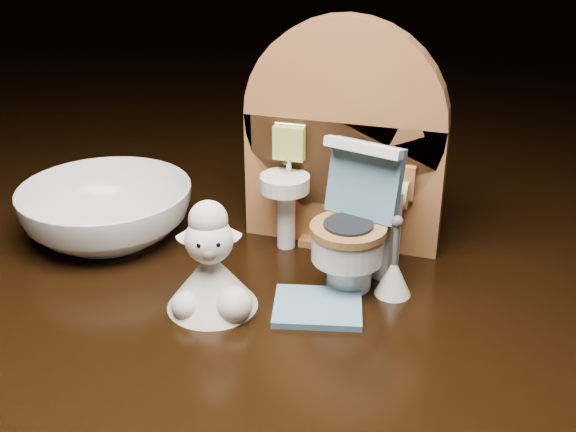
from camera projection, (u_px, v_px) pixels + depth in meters
The scene contains 6 objects.
backdrop_panel at pixel (342, 150), 0.46m from camera, with size 0.13×0.05×0.15m.
toy_toilet at pixel (357, 232), 0.43m from camera, with size 0.05×0.06×0.09m.
bath_mat at pixel (318, 307), 0.41m from camera, with size 0.05×0.04×0.00m, color #57829E.
toilet_brush at pixel (394, 274), 0.42m from camera, with size 0.02×0.02×0.05m.
plush_lamb at pixel (211, 272), 0.41m from camera, with size 0.05×0.05×0.07m.
ceramic_bowl at pixel (107, 212), 0.49m from camera, with size 0.12×0.12×0.04m, color white.
Camera 1 is at (0.09, -0.36, 0.23)m, focal length 45.00 mm.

